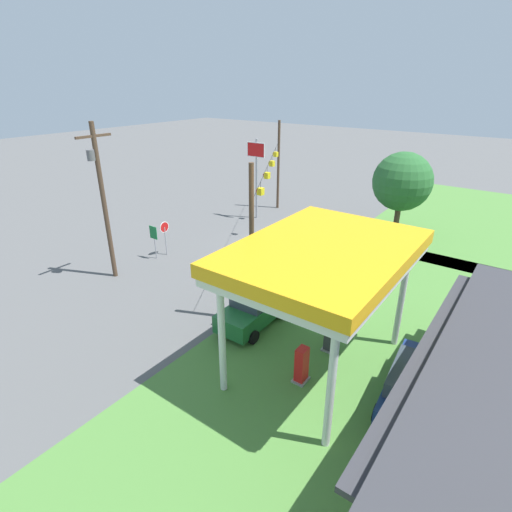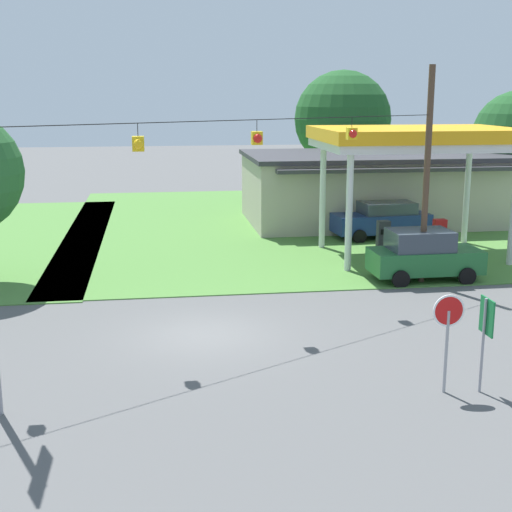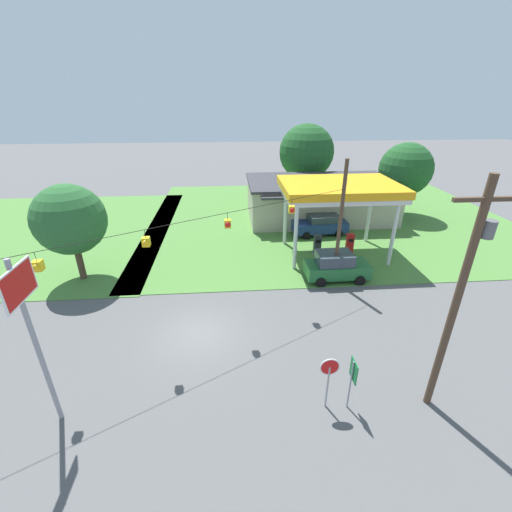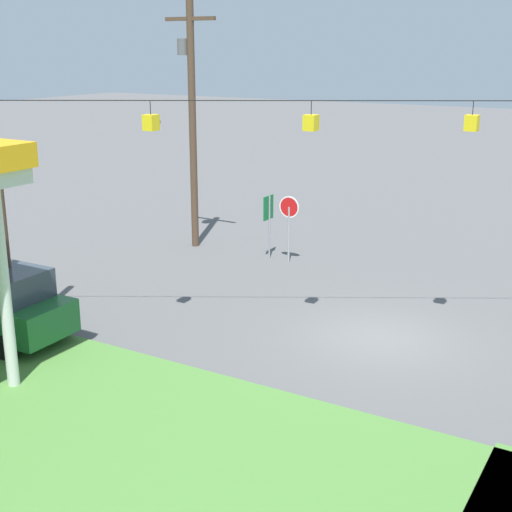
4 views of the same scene
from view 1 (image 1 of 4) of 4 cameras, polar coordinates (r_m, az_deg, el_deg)
name	(u,v)px [view 1 (image 1 of 4)]	position (r m, az deg, el deg)	size (l,w,h in m)	color
ground_plane	(269,247)	(30.23, 1.81, 1.33)	(160.00, 160.00, 0.00)	#565656
gas_station_canopy	(324,258)	(15.85, 9.64, -0.27)	(8.54, 6.01, 5.73)	silver
fuel_pump_near	(330,336)	(19.06, 10.57, -11.12)	(0.71, 0.56, 1.66)	gray
fuel_pump_far	(301,366)	(17.15, 6.51, -15.33)	(0.71, 0.56, 1.66)	gray
car_at_pumps_front	(255,306)	(20.46, -0.21, -7.22)	(4.33, 2.17, 2.02)	#1E602D
car_at_pumps_rear	(414,386)	(17.00, 21.66, -16.85)	(4.99, 2.43, 1.86)	navy
stop_sign_roadside	(165,231)	(28.91, -12.90, 3.51)	(0.80, 0.08, 2.50)	#99999E
stop_sign_overhead	(256,164)	(35.43, 0.03, 13.04)	(0.22, 1.82, 7.02)	gray
route_sign	(154,236)	(28.48, -14.39, 2.82)	(0.10, 0.70, 2.40)	gray
utility_pole_main	(102,195)	(25.51, -21.12, 8.07)	(2.20, 0.44, 9.51)	#4C3828
signal_span_gantry	(269,188)	(28.81, 1.91, 9.64)	(17.91, 10.24, 8.23)	#4C3828
tree_west_verge	(402,182)	(33.54, 20.17, 9.92)	(4.56, 4.56, 6.61)	#4C3828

